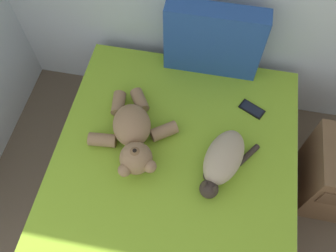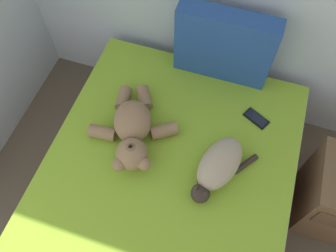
# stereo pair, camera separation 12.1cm
# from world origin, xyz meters

# --- Properties ---
(bed) EXTENTS (1.40, 1.92, 0.53)m
(bed) POSITION_xyz_m (1.27, 3.25, 0.26)
(bed) COLOR brown
(bed) RESTS_ON ground_plane
(patterned_cushion) EXTENTS (0.58, 0.13, 0.47)m
(patterned_cushion) POSITION_xyz_m (1.37, 4.12, 0.76)
(patterned_cushion) COLOR #264C99
(patterned_cushion) RESTS_ON bed
(cat) EXTENTS (0.34, 0.42, 0.15)m
(cat) POSITION_xyz_m (1.53, 3.44, 0.60)
(cat) COLOR tan
(cat) RESTS_ON bed
(teddy_bear) EXTENTS (0.49, 0.59, 0.19)m
(teddy_bear) POSITION_xyz_m (1.03, 3.50, 0.61)
(teddy_bear) COLOR #937051
(teddy_bear) RESTS_ON bed
(cell_phone) EXTENTS (0.16, 0.13, 0.01)m
(cell_phone) POSITION_xyz_m (1.67, 3.84, 0.53)
(cell_phone) COLOR black
(cell_phone) RESTS_ON bed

